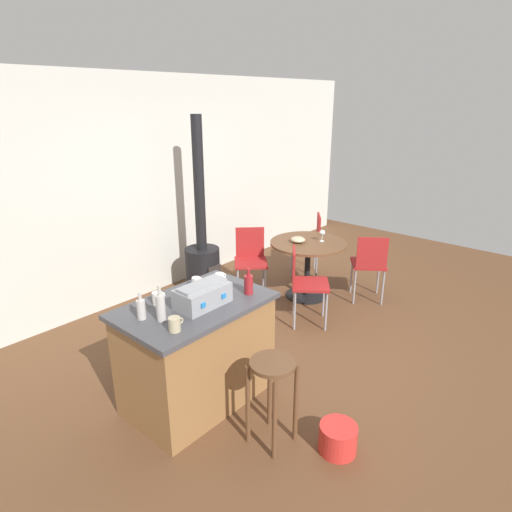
# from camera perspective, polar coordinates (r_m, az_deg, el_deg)

# --- Properties ---
(ground_plane) EXTENTS (8.80, 8.80, 0.00)m
(ground_plane) POSITION_cam_1_polar(r_m,az_deg,el_deg) (4.69, 5.99, -11.17)
(ground_plane) COLOR brown
(back_wall) EXTENTS (8.00, 0.10, 2.70)m
(back_wall) POSITION_cam_1_polar(r_m,az_deg,el_deg) (5.75, -12.74, 8.79)
(back_wall) COLOR beige
(back_wall) RESTS_ON ground_plane
(kitchen_island) EXTENTS (1.21, 0.77, 0.89)m
(kitchen_island) POSITION_cam_1_polar(r_m,az_deg,el_deg) (3.70, -7.68, -12.28)
(kitchen_island) COLOR olive
(kitchen_island) RESTS_ON ground_plane
(wooden_stool) EXTENTS (0.33, 0.33, 0.68)m
(wooden_stool) POSITION_cam_1_polar(r_m,az_deg,el_deg) (3.25, 2.14, -16.36)
(wooden_stool) COLOR brown
(wooden_stool) RESTS_ON ground_plane
(dining_table) EXTENTS (0.95, 0.95, 0.73)m
(dining_table) POSITION_cam_1_polar(r_m,az_deg,el_deg) (5.50, 6.77, 0.10)
(dining_table) COLOR black
(dining_table) RESTS_ON ground_plane
(folding_chair_near) EXTENTS (0.56, 0.56, 0.87)m
(folding_chair_near) POSITION_cam_1_polar(r_m,az_deg,el_deg) (4.85, 6.30, -3.16)
(folding_chair_near) COLOR maroon
(folding_chair_near) RESTS_ON ground_plane
(folding_chair_far) EXTENTS (0.56, 0.56, 0.87)m
(folding_chair_far) POSITION_cam_1_polar(r_m,az_deg,el_deg) (5.52, 14.56, -0.79)
(folding_chair_far) COLOR maroon
(folding_chair_far) RESTS_ON ground_plane
(folding_chair_left) EXTENTS (0.56, 0.56, 0.87)m
(folding_chair_left) POSITION_cam_1_polar(r_m,az_deg,el_deg) (6.27, 6.99, 2.20)
(folding_chair_left) COLOR maroon
(folding_chair_left) RESTS_ON ground_plane
(folding_chair_right) EXTENTS (0.57, 0.57, 0.88)m
(folding_chair_right) POSITION_cam_1_polar(r_m,az_deg,el_deg) (5.50, -0.72, -0.16)
(folding_chair_right) COLOR maroon
(folding_chair_right) RESTS_ON ground_plane
(wood_stove) EXTENTS (0.44, 0.45, 2.24)m
(wood_stove) POSITION_cam_1_polar(r_m,az_deg,el_deg) (5.60, -7.01, 0.09)
(wood_stove) COLOR black
(wood_stove) RESTS_ON ground_plane
(toolbox) EXTENTS (0.42, 0.25, 0.18)m
(toolbox) POSITION_cam_1_polar(r_m,az_deg,el_deg) (3.41, -6.98, -5.07)
(toolbox) COLOR gray
(toolbox) RESTS_ON kitchen_island
(bottle_0) EXTENTS (0.07, 0.07, 0.28)m
(bottle_0) POSITION_cam_1_polar(r_m,az_deg,el_deg) (3.23, -12.31, -6.52)
(bottle_0) COLOR #B7B2AD
(bottle_0) RESTS_ON kitchen_island
(bottle_1) EXTENTS (0.07, 0.07, 0.22)m
(bottle_1) POSITION_cam_1_polar(r_m,az_deg,el_deg) (3.59, -0.98, -3.66)
(bottle_1) COLOR maroon
(bottle_1) RESTS_ON kitchen_island
(bottle_2) EXTENTS (0.06, 0.06, 0.20)m
(bottle_2) POSITION_cam_1_polar(r_m,az_deg,el_deg) (3.30, -14.74, -6.68)
(bottle_2) COLOR #B7B2AD
(bottle_2) RESTS_ON kitchen_island
(cup_0) EXTENTS (0.11, 0.07, 0.09)m
(cup_0) POSITION_cam_1_polar(r_m,az_deg,el_deg) (3.75, -7.77, -3.41)
(cup_0) COLOR white
(cup_0) RESTS_ON kitchen_island
(cup_1) EXTENTS (0.12, 0.08, 0.10)m
(cup_1) POSITION_cam_1_polar(r_m,az_deg,el_deg) (3.51, -12.69, -5.35)
(cup_1) COLOR white
(cup_1) RESTS_ON kitchen_island
(cup_2) EXTENTS (0.12, 0.08, 0.10)m
(cup_2) POSITION_cam_1_polar(r_m,az_deg,el_deg) (3.10, -10.55, -8.71)
(cup_2) COLOR tan
(cup_2) RESTS_ON kitchen_island
(cup_3) EXTENTS (0.12, 0.08, 0.09)m
(cup_3) POSITION_cam_1_polar(r_m,az_deg,el_deg) (3.81, -4.72, -2.90)
(cup_3) COLOR white
(cup_3) RESTS_ON kitchen_island
(wine_glass) EXTENTS (0.07, 0.07, 0.14)m
(wine_glass) POSITION_cam_1_polar(r_m,az_deg,el_deg) (5.47, 8.63, 2.98)
(wine_glass) COLOR silver
(wine_glass) RESTS_ON dining_table
(serving_bowl) EXTENTS (0.18, 0.18, 0.07)m
(serving_bowl) POSITION_cam_1_polar(r_m,az_deg,el_deg) (5.41, 5.48, 2.14)
(serving_bowl) COLOR tan
(serving_bowl) RESTS_ON dining_table
(plastic_bucket) EXTENTS (0.27, 0.27, 0.21)m
(plastic_bucket) POSITION_cam_1_polar(r_m,az_deg,el_deg) (3.46, 10.62, -22.30)
(plastic_bucket) COLOR red
(plastic_bucket) RESTS_ON ground_plane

